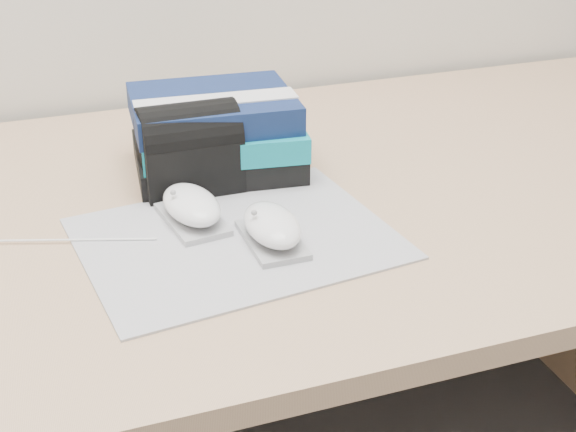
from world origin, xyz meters
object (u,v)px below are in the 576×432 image
object	(u,v)px
desk	(278,307)
mouse_front	(272,227)
book_stack	(217,133)
pouch	(189,148)
mouse_rear	(192,207)

from	to	relation	value
desk	mouse_front	xyz separation A→B (m)	(-0.07, -0.20, 0.26)
book_stack	pouch	xyz separation A→B (m)	(-0.05, -0.05, 0.00)
mouse_rear	pouch	distance (m)	0.11
mouse_rear	mouse_front	world-z (taller)	same
mouse_rear	desk	bearing A→B (deg)	37.59
desk	book_stack	xyz separation A→B (m)	(-0.08, 0.04, 0.29)
pouch	book_stack	bearing A→B (deg)	43.72
book_stack	mouse_rear	bearing A→B (deg)	-115.88
desk	book_stack	world-z (taller)	book_stack
desk	book_stack	distance (m)	0.30
pouch	mouse_front	bearing A→B (deg)	-73.66
mouse_rear	book_stack	size ratio (longest dim) A/B	0.49
desk	mouse_rear	world-z (taller)	mouse_rear
desk	mouse_rear	size ratio (longest dim) A/B	13.02
mouse_front	pouch	xyz separation A→B (m)	(-0.06, 0.19, 0.04)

